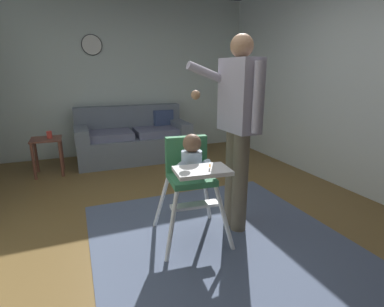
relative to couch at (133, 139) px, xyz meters
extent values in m
cube|color=brown|center=(0.08, -2.48, -0.38)|extent=(5.85, 7.55, 0.10)
cube|color=silver|center=(0.08, 0.52, 1.01)|extent=(5.05, 0.06, 2.68)
cube|color=silver|center=(2.23, -2.18, 1.01)|extent=(0.06, 6.55, 2.68)
cube|color=#4E5A73|center=(0.20, -2.83, -0.33)|extent=(2.12, 2.33, 0.01)
cube|color=slate|center=(-0.01, -0.06, -0.13)|extent=(1.76, 0.84, 0.40)
cube|color=slate|center=(-0.01, 0.27, 0.30)|extent=(1.76, 0.22, 0.46)
cube|color=slate|center=(-0.80, -0.06, 0.17)|extent=(0.20, 0.84, 0.20)
cube|color=slate|center=(0.78, -0.06, 0.17)|extent=(0.20, 0.84, 0.20)
cube|color=slate|center=(-0.38, -0.11, 0.12)|extent=(0.67, 0.60, 0.11)
cube|color=slate|center=(0.36, -0.11, 0.12)|extent=(0.67, 0.60, 0.11)
cube|color=#3D4C75|center=(0.57, 0.14, 0.27)|extent=(0.35, 0.16, 0.34)
cylinder|color=white|center=(-0.25, -2.83, -0.07)|extent=(0.18, 0.16, 0.54)
cylinder|color=white|center=(0.19, -2.87, -0.07)|extent=(0.16, 0.18, 0.54)
cylinder|color=white|center=(-0.21, -2.39, -0.07)|extent=(0.16, 0.18, 0.54)
cylinder|color=white|center=(0.23, -2.43, -0.07)|extent=(0.18, 0.16, 0.54)
cube|color=#377C4E|center=(-0.01, -2.63, 0.22)|extent=(0.39, 0.39, 0.05)
cube|color=#377C4E|center=(0.01, -2.48, 0.40)|extent=(0.36, 0.10, 0.31)
cube|color=white|center=(-0.03, -2.92, 0.38)|extent=(0.42, 0.29, 0.03)
cube|color=white|center=(-0.02, -2.74, 0.02)|extent=(0.41, 0.14, 0.02)
cylinder|color=silver|center=(-0.01, -2.65, 0.35)|extent=(0.18, 0.18, 0.22)
sphere|color=brown|center=(-0.01, -2.66, 0.53)|extent=(0.15, 0.15, 0.15)
cylinder|color=silver|center=(-0.12, -2.68, 0.36)|extent=(0.06, 0.15, 0.10)
cylinder|color=silver|center=(0.09, -2.70, 0.36)|extent=(0.06, 0.15, 0.10)
cylinder|color=#C67A23|center=(0.03, -2.93, 0.40)|extent=(0.07, 0.12, 0.01)
cube|color=white|center=(0.00, -2.98, 0.41)|extent=(0.02, 0.03, 0.02)
cylinder|color=#695D49|center=(0.44, -2.54, 0.13)|extent=(0.14, 0.14, 0.92)
cylinder|color=#695D49|center=(0.45, -2.66, 0.13)|extent=(0.14, 0.14, 0.92)
cube|color=#9993A5|center=(0.45, -2.60, 0.89)|extent=(0.22, 0.41, 0.61)
sphere|color=#997051|center=(0.45, -2.60, 1.28)|extent=(0.19, 0.19, 0.19)
cylinder|color=#9993A5|center=(0.27, -2.44, 1.05)|extent=(0.48, 0.10, 0.23)
sphere|color=#997051|center=(0.11, -2.44, 0.89)|extent=(0.08, 0.08, 0.08)
cylinder|color=#9993A5|center=(0.46, -2.84, 0.89)|extent=(0.07, 0.07, 0.55)
sphere|color=green|center=(0.49, -1.37, -0.22)|extent=(0.23, 0.23, 0.23)
cube|color=brown|center=(-1.27, -0.34, 0.18)|extent=(0.40, 0.40, 0.02)
cylinder|color=brown|center=(-1.44, -0.51, -0.08)|extent=(0.04, 0.04, 0.50)
cylinder|color=brown|center=(-1.10, -0.51, -0.08)|extent=(0.04, 0.04, 0.50)
cylinder|color=brown|center=(-1.44, -0.17, -0.08)|extent=(0.04, 0.04, 0.50)
cylinder|color=brown|center=(-1.10, -0.17, -0.08)|extent=(0.04, 0.04, 0.50)
cylinder|color=#D13D33|center=(-1.22, -0.34, 0.24)|extent=(0.07, 0.07, 0.10)
cylinder|color=white|center=(-0.49, 0.47, 1.49)|extent=(0.30, 0.03, 0.30)
cylinder|color=black|center=(-0.49, 0.48, 1.49)|extent=(0.32, 0.02, 0.32)
camera|label=1|loc=(-0.86, -4.79, 1.09)|focal=27.62mm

